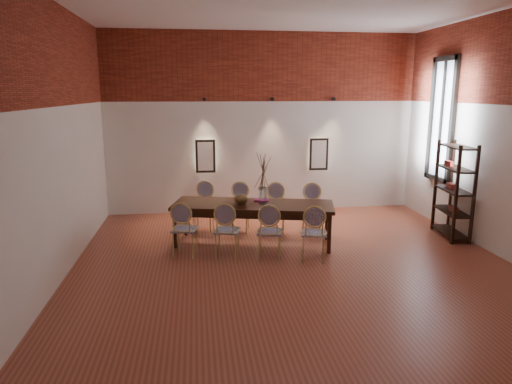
{
  "coord_description": "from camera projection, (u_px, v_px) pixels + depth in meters",
  "views": [
    {
      "loc": [
        -1.5,
        -6.74,
        2.71
      ],
      "look_at": [
        -0.52,
        0.72,
        1.05
      ],
      "focal_mm": 32.0,
      "sensor_mm": 36.0,
      "label": 1
    }
  ],
  "objects": [
    {
      "name": "niche_left",
      "position": [
        205.0,
        156.0,
        10.2
      ],
      "size": [
        0.36,
        0.06,
        0.66
      ],
      "primitive_type": "cube",
      "color": "#FFEAC6",
      "rests_on": "wall_back"
    },
    {
      "name": "wall_right",
      "position": [
        512.0,
        137.0,
        7.33
      ],
      "size": [
        0.1,
        7.0,
        4.0
      ],
      "primitive_type": "cube",
      "color": "silver",
      "rests_on": "ground"
    },
    {
      "name": "dried_branches",
      "position": [
        263.0,
        171.0,
        8.02
      ],
      "size": [
        0.5,
        0.5,
        0.7
      ],
      "primitive_type": null,
      "color": "#4E382B",
      "rests_on": "vase"
    },
    {
      "name": "wall_front",
      "position": [
        398.0,
        188.0,
        3.44
      ],
      "size": [
        7.0,
        0.1,
        4.0
      ],
      "primitive_type": "cube",
      "color": "silver",
      "rests_on": "ground"
    },
    {
      "name": "dining_table",
      "position": [
        253.0,
        224.0,
        8.24
      ],
      "size": [
        2.99,
        1.55,
        0.75
      ],
      "primitive_type": "cube",
      "rotation": [
        0.0,
        0.0,
        -0.23
      ],
      "color": "#32160A",
      "rests_on": "floor"
    },
    {
      "name": "brick_band_front",
      "position": [
        406.0,
        14.0,
        3.24
      ],
      "size": [
        7.0,
        0.02,
        1.5
      ],
      "primitive_type": "cube",
      "color": "maroon",
      "rests_on": "ground"
    },
    {
      "name": "wall_left",
      "position": [
        50.0,
        143.0,
        6.42
      ],
      "size": [
        0.1,
        7.0,
        4.0
      ],
      "primitive_type": "cube",
      "color": "silver",
      "rests_on": "ground"
    },
    {
      "name": "chair_far_c",
      "position": [
        275.0,
        209.0,
        8.91
      ],
      "size": [
        0.53,
        0.53,
        0.94
      ],
      "primitive_type": null,
      "rotation": [
        0.0,
        0.0,
        2.91
      ],
      "color": "tan",
      "rests_on": "floor"
    },
    {
      "name": "spot_fixture_right",
      "position": [
        333.0,
        99.0,
        10.27
      ],
      "size": [
        0.08,
        0.1,
        0.08
      ],
      "primitive_type": "cylinder",
      "rotation": [
        1.57,
        0.0,
        0.0
      ],
      "color": "black",
      "rests_on": "wall_back"
    },
    {
      "name": "brick_band_left",
      "position": [
        46.0,
        51.0,
        6.16
      ],
      "size": [
        0.02,
        7.0,
        1.5
      ],
      "primitive_type": "cube",
      "color": "maroon",
      "rests_on": "ground"
    },
    {
      "name": "spot_fixture_left",
      "position": [
        204.0,
        99.0,
        9.9
      ],
      "size": [
        0.08,
        0.1,
        0.08
      ],
      "primitive_type": "cylinder",
      "rotation": [
        1.57,
        0.0,
        0.0
      ],
      "color": "black",
      "rests_on": "wall_back"
    },
    {
      "name": "window_mullion",
      "position": [
        441.0,
        120.0,
        9.22
      ],
      "size": [
        0.06,
        0.06,
        2.4
      ],
      "primitive_type": "cube",
      "color": "black",
      "rests_on": "wall_right"
    },
    {
      "name": "spot_fixture_mid",
      "position": [
        272.0,
        99.0,
        10.09
      ],
      "size": [
        0.08,
        0.1,
        0.08
      ],
      "primitive_type": "cylinder",
      "rotation": [
        1.57,
        0.0,
        0.0
      ],
      "color": "black",
      "rests_on": "wall_back"
    },
    {
      "name": "chair_near_c",
      "position": [
        270.0,
        231.0,
        7.47
      ],
      "size": [
        0.53,
        0.53,
        0.94
      ],
      "primitive_type": null,
      "rotation": [
        0.0,
        0.0,
        -0.23
      ],
      "color": "tan",
      "rests_on": "floor"
    },
    {
      "name": "bowl",
      "position": [
        241.0,
        199.0,
        8.12
      ],
      "size": [
        0.24,
        0.24,
        0.18
      ],
      "primitive_type": "ellipsoid",
      "color": "brown",
      "rests_on": "dining_table"
    },
    {
      "name": "shelving_rack",
      "position": [
        454.0,
        190.0,
        8.56
      ],
      "size": [
        0.5,
        1.04,
        1.8
      ],
      "primitive_type": null,
      "rotation": [
        0.0,
        0.0,
        -0.13
      ],
      "color": "black",
      "rests_on": "floor"
    },
    {
      "name": "chair_far_d",
      "position": [
        312.0,
        210.0,
        8.84
      ],
      "size": [
        0.53,
        0.53,
        0.94
      ],
      "primitive_type": null,
      "rotation": [
        0.0,
        0.0,
        2.91
      ],
      "color": "tan",
      "rests_on": "floor"
    },
    {
      "name": "wall_back",
      "position": [
        262.0,
        124.0,
        10.31
      ],
      "size": [
        7.0,
        0.1,
        4.0
      ],
      "primitive_type": "cube",
      "color": "silver",
      "rests_on": "ground"
    },
    {
      "name": "chair_near_d",
      "position": [
        314.0,
        233.0,
        7.4
      ],
      "size": [
        0.53,
        0.53,
        0.94
      ],
      "primitive_type": null,
      "rotation": [
        0.0,
        0.0,
        -0.23
      ],
      "color": "tan",
      "rests_on": "floor"
    },
    {
      "name": "brick_band_back",
      "position": [
        263.0,
        66.0,
        9.97
      ],
      "size": [
        7.0,
        0.02,
        1.5
      ],
      "primitive_type": "cube",
      "color": "maroon",
      "rests_on": "ground"
    },
    {
      "name": "floor",
      "position": [
        294.0,
        265.0,
        7.31
      ],
      "size": [
        7.0,
        7.0,
        0.02
      ],
      "primitive_type": "cube",
      "color": "#9C4B34",
      "rests_on": "ground"
    },
    {
      "name": "window_glass",
      "position": [
        442.0,
        120.0,
        9.22
      ],
      "size": [
        0.02,
        0.78,
        2.38
      ],
      "primitive_type": "cube",
      "color": "silver",
      "rests_on": "wall_right"
    },
    {
      "name": "chair_near_a",
      "position": [
        185.0,
        229.0,
        7.61
      ],
      "size": [
        0.53,
        0.53,
        0.94
      ],
      "primitive_type": null,
      "rotation": [
        0.0,
        0.0,
        -0.23
      ],
      "color": "tan",
      "rests_on": "floor"
    },
    {
      "name": "chair_far_a",
      "position": [
        203.0,
        207.0,
        9.04
      ],
      "size": [
        0.53,
        0.53,
        0.94
      ],
      "primitive_type": null,
      "rotation": [
        0.0,
        0.0,
        2.91
      ],
      "color": "tan",
      "rests_on": "floor"
    },
    {
      "name": "chair_far_b",
      "position": [
        239.0,
        208.0,
        8.98
      ],
      "size": [
        0.53,
        0.53,
        0.94
      ],
      "primitive_type": null,
      "rotation": [
        0.0,
        0.0,
        2.91
      ],
      "color": "tan",
      "rests_on": "floor"
    },
    {
      "name": "vase",
      "position": [
        263.0,
        196.0,
        8.11
      ],
      "size": [
        0.14,
        0.14,
        0.3
      ],
      "primitive_type": "cylinder",
      "color": "silver",
      "rests_on": "dining_table"
    },
    {
      "name": "niche_right",
      "position": [
        318.0,
        154.0,
        10.53
      ],
      "size": [
        0.36,
        0.06,
        0.66
      ],
      "primitive_type": "cube",
      "color": "#FFEAC6",
      "rests_on": "wall_back"
    },
    {
      "name": "window_frame",
      "position": [
        441.0,
        120.0,
        9.22
      ],
      "size": [
        0.08,
        0.9,
        2.5
      ],
      "primitive_type": "cube",
      "color": "black",
      "rests_on": "wall_right"
    },
    {
      "name": "chair_near_b",
      "position": [
        227.0,
        230.0,
        7.54
      ],
      "size": [
        0.53,
        0.53,
        0.94
      ],
      "primitive_type": null,
      "rotation": [
        0.0,
        0.0,
        -0.23
      ],
      "color": "tan",
      "rests_on": "floor"
    },
    {
      "name": "book",
      "position": [
        262.0,
        200.0,
        8.35
      ],
      "size": [
        0.29,
        0.23,
        0.03
      ],
      "primitive_type": "cube",
      "rotation": [
        0.0,
        0.0,
        -0.23
      ],
      "color": "#871757",
      "rests_on": "dining_table"
    }
  ]
}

